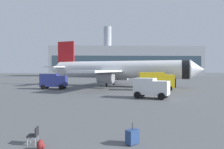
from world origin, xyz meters
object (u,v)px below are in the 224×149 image
object	(u,v)px
fuel_truck	(156,80)
rolling_suitcase	(132,137)
safety_cone_mid	(114,83)
gate_chair	(34,134)
airplane_at_gate	(118,70)
service_truck	(54,81)
cargo_van	(151,87)
safety_cone_far	(165,84)
safety_cone_near	(169,89)
traveller_backpack	(41,145)

from	to	relation	value
fuel_truck	rolling_suitcase	xyz separation A→B (m)	(-7.98, -25.96, -1.38)
safety_cone_mid	gate_chair	xyz separation A→B (m)	(-6.13, -39.49, 0.19)
airplane_at_gate	service_truck	size ratio (longest dim) A/B	7.00
airplane_at_gate	rolling_suitcase	size ratio (longest dim) A/B	31.20
cargo_van	safety_cone_far	world-z (taller)	cargo_van
airplane_at_gate	gate_chair	size ratio (longest dim) A/B	39.91
fuel_truck	rolling_suitcase	world-z (taller)	fuel_truck
safety_cone_near	traveller_backpack	distance (m)	28.40
service_truck	rolling_suitcase	size ratio (longest dim) A/B	4.46
cargo_van	traveller_backpack	size ratio (longest dim) A/B	10.04
rolling_suitcase	cargo_van	bearing A→B (deg)	73.51
safety_cone_far	rolling_suitcase	distance (m)	39.43
airplane_at_gate	safety_cone_far	size ratio (longest dim) A/B	49.43
airplane_at_gate	fuel_truck	xyz separation A→B (m)	(6.14, -9.21, -1.88)
airplane_at_gate	safety_cone_far	bearing A→B (deg)	10.15
safety_cone_far	gate_chair	xyz separation A→B (m)	(-18.03, -36.95, 0.16)
airplane_at_gate	safety_cone_near	distance (m)	14.03
cargo_van	rolling_suitcase	xyz separation A→B (m)	(-4.74, -16.02, -1.06)
fuel_truck	cargo_van	size ratio (longest dim) A/B	1.28
service_truck	safety_cone_far	world-z (taller)	service_truck
safety_cone_near	airplane_at_gate	bearing A→B (deg)	125.72
service_truck	cargo_van	world-z (taller)	service_truck
rolling_suitcase	fuel_truck	bearing A→B (deg)	72.91
service_truck	safety_cone_near	world-z (taller)	service_truck
cargo_van	traveller_backpack	xyz separation A→B (m)	(-9.11, -16.53, -1.22)
airplane_at_gate	gate_chair	distance (m)	35.72
safety_cone_far	gate_chair	bearing A→B (deg)	-116.00
cargo_van	safety_cone_far	size ratio (longest dim) A/B	6.94
airplane_at_gate	fuel_truck	world-z (taller)	airplane_at_gate
fuel_truck	safety_cone_mid	world-z (taller)	fuel_truck
safety_cone_near	safety_cone_mid	size ratio (longest dim) A/B	1.15
safety_cone_mid	rolling_suitcase	xyz separation A→B (m)	(-1.22, -39.73, 0.08)
gate_chair	safety_cone_near	bearing A→B (deg)	58.33
airplane_at_gate	safety_cone_mid	bearing A→B (deg)	97.75
safety_cone_mid	rolling_suitcase	size ratio (longest dim) A/B	0.57
service_truck	traveller_backpack	distance (m)	30.28
safety_cone_far	rolling_suitcase	xyz separation A→B (m)	(-13.11, -37.19, 0.05)
gate_chair	traveller_backpack	bearing A→B (deg)	-53.92
airplane_at_gate	safety_cone_mid	world-z (taller)	airplane_at_gate
safety_cone_mid	safety_cone_far	size ratio (longest dim) A/B	0.91
safety_cone_far	safety_cone_near	bearing A→B (deg)	-104.17
cargo_van	safety_cone_mid	world-z (taller)	cargo_van
safety_cone_mid	safety_cone_far	bearing A→B (deg)	-12.06
rolling_suitcase	gate_chair	world-z (taller)	rolling_suitcase
service_truck	safety_cone_near	bearing A→B (deg)	-13.45
service_truck	fuel_truck	size ratio (longest dim) A/B	0.79
cargo_van	safety_cone_near	size ratio (longest dim) A/B	6.63
cargo_van	safety_cone_near	bearing A→B (deg)	57.93
safety_cone_far	traveller_backpack	bearing A→B (deg)	-114.88
service_truck	safety_cone_mid	bearing A→B (deg)	41.53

